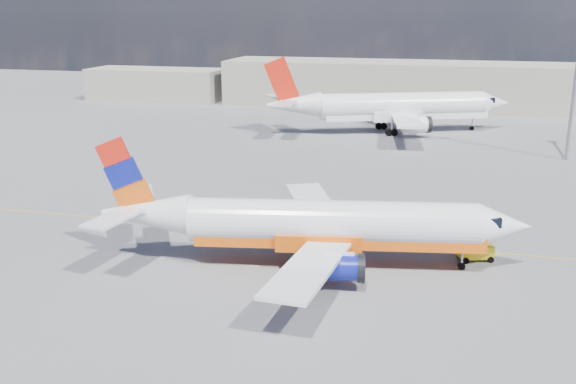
% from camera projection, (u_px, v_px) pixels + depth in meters
% --- Properties ---
extents(ground, '(240.00, 240.00, 0.00)m').
position_uv_depth(ground, '(285.00, 248.00, 48.12)').
color(ground, slate).
rests_on(ground, ground).
extents(taxi_line, '(70.00, 0.15, 0.01)m').
position_uv_depth(taxi_line, '(295.00, 235.00, 50.91)').
color(taxi_line, gold).
rests_on(taxi_line, ground).
extents(terminal_main, '(70.00, 14.00, 8.00)m').
position_uv_depth(terminal_main, '(418.00, 85.00, 115.57)').
color(terminal_main, '#A6A08F').
rests_on(terminal_main, ground).
extents(terminal_annex, '(26.00, 10.00, 6.00)m').
position_uv_depth(terminal_annex, '(157.00, 84.00, 125.11)').
color(terminal_annex, '#A6A08F').
rests_on(terminal_annex, ground).
extents(main_jet, '(30.03, 23.27, 9.06)m').
position_uv_depth(main_jet, '(318.00, 225.00, 44.12)').
color(main_jet, white).
rests_on(main_jet, ground).
extents(second_jet, '(35.79, 27.00, 10.99)m').
position_uv_depth(second_jet, '(394.00, 107.00, 91.91)').
color(second_jet, white).
rests_on(second_jet, ground).
extents(gse_tug, '(2.68, 2.18, 1.70)m').
position_uv_depth(gse_tug, '(474.00, 249.00, 45.71)').
color(gse_tug, black).
rests_on(gse_tug, ground).
extents(traffic_cone, '(0.40, 0.40, 0.55)m').
position_uv_depth(traffic_cone, '(289.00, 284.00, 41.29)').
color(traffic_cone, white).
rests_on(traffic_cone, ground).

